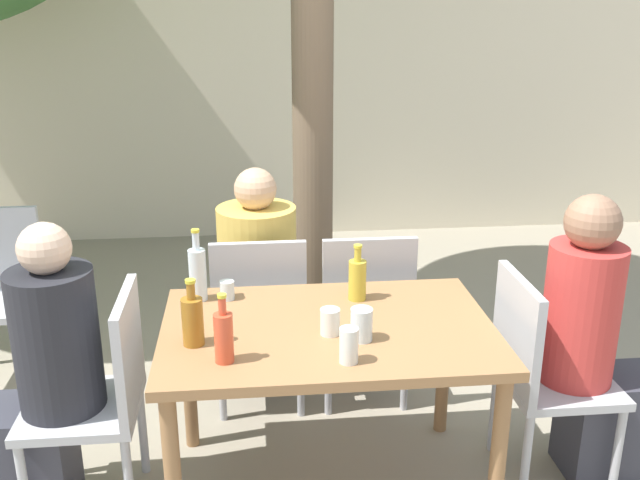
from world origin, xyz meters
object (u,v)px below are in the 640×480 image
object	(u,v)px
patio_chair_3	(365,307)
patio_chair_0	(103,390)
dining_table_front	(328,347)
drinking_glass_2	(362,324)
amber_bottle_1	(193,320)
drinking_glass_1	(349,345)
oil_cruet_3	(357,278)
drinking_glass_3	(329,322)
water_bottle_2	(198,273)
patio_chair_1	(540,367)
patio_chair_2	(259,312)
person_seated_0	(39,391)
soda_bottle_0	(224,336)
person_seated_2	(258,289)
drinking_glass_0	(227,290)
person_seated_1	(596,356)

from	to	relation	value
patio_chair_3	patio_chair_0	bearing A→B (deg)	30.33
dining_table_front	drinking_glass_2	size ratio (longest dim) A/B	10.33
amber_bottle_1	drinking_glass_1	distance (m)	0.58
patio_chair_0	oil_cruet_3	size ratio (longest dim) A/B	3.77
drinking_glass_3	water_bottle_2	bearing A→B (deg)	143.22
patio_chair_1	water_bottle_2	size ratio (longest dim) A/B	2.94
patio_chair_2	amber_bottle_1	xyz separation A→B (m)	(-0.25, -0.77, 0.33)
person_seated_0	soda_bottle_0	distance (m)	0.83
patio_chair_2	person_seated_2	xyz separation A→B (m)	(-0.00, 0.23, 0.02)
person_seated_0	drinking_glass_1	xyz separation A→B (m)	(1.15, -0.29, 0.28)
patio_chair_3	dining_table_front	bearing A→B (deg)	68.78
patio_chair_0	drinking_glass_0	distance (m)	0.63
patio_chair_3	amber_bottle_1	distance (m)	1.13
patio_chair_1	drinking_glass_2	xyz separation A→B (m)	(-0.77, -0.13, 0.29)
patio_chair_0	drinking_glass_1	world-z (taller)	patio_chair_0
person_seated_0	amber_bottle_1	distance (m)	0.69
oil_cruet_3	person_seated_0	bearing A→B (deg)	-169.08
patio_chair_2	drinking_glass_2	bearing A→B (deg)	114.87
patio_chair_3	water_bottle_2	world-z (taller)	water_bottle_2
patio_chair_3	patio_chair_1	bearing A→B (deg)	133.02
patio_chair_3	drinking_glass_3	bearing A→B (deg)	70.31
person_seated_2	drinking_glass_1	size ratio (longest dim) A/B	9.26
patio_chair_0	drinking_glass_2	xyz separation A→B (m)	(0.99, -0.13, 0.29)
patio_chair_0	drinking_glass_3	bearing A→B (deg)	85.42
drinking_glass_0	oil_cruet_3	bearing A→B (deg)	-5.96
amber_bottle_1	drinking_glass_3	distance (m)	0.51
person_seated_0	soda_bottle_0	xyz separation A→B (m)	(0.72, -0.24, 0.32)
patio_chair_2	person_seated_2	bearing A→B (deg)	-90.00
dining_table_front	patio_chair_2	size ratio (longest dim) A/B	1.41
amber_bottle_1	patio_chair_2	bearing A→B (deg)	71.95
person_seated_2	drinking_glass_2	distance (m)	1.12
amber_bottle_1	drinking_glass_0	size ratio (longest dim) A/B	3.17
dining_table_front	drinking_glass_1	distance (m)	0.33
person_seated_2	drinking_glass_3	bearing A→B (deg)	104.68
patio_chair_0	water_bottle_2	world-z (taller)	water_bottle_2
water_bottle_2	drinking_glass_0	bearing A→B (deg)	-3.80
person_seated_2	oil_cruet_3	world-z (taller)	person_seated_2
patio_chair_2	soda_bottle_0	bearing A→B (deg)	81.63
patio_chair_0	soda_bottle_0	bearing A→B (deg)	63.24
dining_table_front	person_seated_0	size ratio (longest dim) A/B	1.07
patio_chair_1	person_seated_0	xyz separation A→B (m)	(-1.99, -0.00, 0.01)
patio_chair_2	person_seated_2	world-z (taller)	person_seated_2
dining_table_front	person_seated_1	size ratio (longest dim) A/B	1.03
dining_table_front	soda_bottle_0	size ratio (longest dim) A/B	5.05
patio_chair_1	person_seated_2	bearing A→B (deg)	51.73
patio_chair_0	person_seated_2	distance (m)	1.09
patio_chair_3	drinking_glass_1	xyz separation A→B (m)	(-0.22, -0.96, 0.30)
amber_bottle_1	drinking_glass_0	xyz separation A→B (m)	(0.11, 0.40, -0.06)
patio_chair_1	drinking_glass_0	bearing A→B (deg)	76.65
dining_table_front	drinking_glass_1	world-z (taller)	drinking_glass_1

